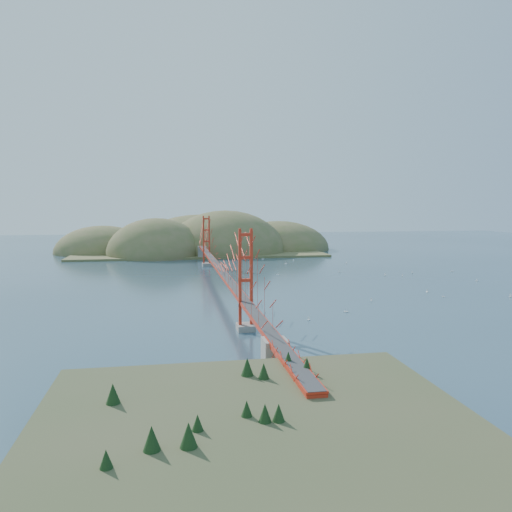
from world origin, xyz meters
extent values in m
plane|color=#2B4456|center=(0.00, 0.00, 0.00)|extent=(320.00, 320.00, 0.00)
cube|color=gray|center=(0.00, -30.00, 0.35)|extent=(2.00, 2.40, 0.70)
cube|color=gray|center=(0.00, 30.00, 0.35)|extent=(2.00, 2.40, 0.70)
cube|color=red|center=(0.00, 0.00, 3.30)|extent=(1.40, 92.00, 0.16)
cube|color=red|center=(0.00, 0.00, 3.10)|extent=(1.33, 92.00, 0.24)
cube|color=#38383A|center=(0.00, 0.00, 3.40)|extent=(1.19, 92.00, 0.03)
cube|color=gray|center=(0.00, -46.00, 1.65)|extent=(2.00, 2.20, 3.30)
cube|color=gray|center=(0.00, 46.00, 1.65)|extent=(2.20, 2.60, 3.30)
cube|color=red|center=(0.00, -52.00, 3.30)|extent=(1.40, 12.00, 0.16)
cube|color=red|center=(0.00, -52.00, 3.05)|extent=(1.33, 12.00, 0.30)
cube|color=gray|center=(0.00, -56.00, 1.47)|extent=(0.50, 0.70, 2.95)
cube|color=gray|center=(0.00, -53.00, 1.47)|extent=(0.50, 0.70, 2.95)
cube|color=gray|center=(0.00, -50.00, 1.47)|extent=(0.50, 0.70, 2.95)
cube|color=gray|center=(0.00, -48.00, 1.47)|extent=(0.50, 0.70, 2.95)
cube|color=#59544C|center=(0.00, -48.50, 0.12)|extent=(9.00, 6.00, 0.24)
cube|color=brown|center=(0.40, -47.80, 0.61)|extent=(3.70, 2.30, 0.75)
cube|color=gray|center=(0.40, -47.80, 1.04)|extent=(3.70, 2.30, 0.10)
cylinder|color=white|center=(0.40, -47.80, 1.49)|extent=(0.03, 0.03, 1.00)
cube|color=#3C4B2A|center=(-4.00, -60.00, 1.50)|extent=(24.00, 20.00, 3.00)
cube|color=#3C4B2A|center=(-4.00, -51.00, 0.90)|extent=(24.00, 3.00, 1.80)
cone|color=black|center=(-8.34, -57.88, 3.44)|extent=(0.62, 0.62, 0.88)
cone|color=black|center=(-4.54, -56.41, 3.43)|extent=(0.60, 0.60, 0.86)
cone|color=black|center=(-5.33, -51.29, 3.47)|extent=(0.65, 0.65, 0.93)
cone|color=black|center=(-7.03, -63.56, 3.42)|extent=(0.59, 0.59, 0.84)
cone|color=black|center=(-3.73, -55.79, 3.50)|extent=(0.69, 0.69, 0.99)
cone|color=black|center=(-12.06, -63.34, 3.63)|extent=(0.88, 0.88, 1.25)
cone|color=black|center=(-12.34, -54.46, 3.32)|extent=(0.45, 0.45, 0.64)
cone|color=black|center=(-9.85, -51.84, 3.38)|extent=(0.53, 0.53, 0.76)
cone|color=black|center=(-7.19, -57.80, 3.49)|extent=(0.68, 0.68, 0.97)
cone|color=black|center=(-3.18, -56.64, 3.61)|extent=(0.86, 0.86, 1.22)
cone|color=black|center=(-1.60, -54.51, 3.58)|extent=(0.82, 0.82, 1.17)
cone|color=black|center=(-2.43, -53.41, 3.34)|extent=(0.48, 0.48, 0.69)
cube|color=olive|center=(0.00, 64.00, 0.25)|extent=(70.00, 40.00, 0.60)
ellipsoid|color=olive|center=(-12.00, 56.00, 0.00)|extent=(28.00, 28.00, 21.00)
ellipsoid|color=olive|center=(8.00, 62.00, 0.00)|extent=(36.00, 36.00, 25.00)
ellipsoid|color=olive|center=(26.00, 70.00, 0.00)|extent=(32.00, 32.00, 18.00)
ellipsoid|color=olive|center=(-28.00, 68.00, 0.00)|extent=(28.00, 28.00, 16.00)
ellipsoid|color=olive|center=(2.00, 78.00, 0.00)|extent=(44.00, 44.00, 22.00)
cube|color=white|center=(15.59, 42.00, 0.07)|extent=(0.65, 0.35, 0.11)
cylinder|color=white|center=(15.59, 42.00, 0.41)|extent=(0.02, 0.02, 0.68)
cube|color=white|center=(37.42, 6.95, 0.05)|extent=(0.36, 0.49, 0.09)
cylinder|color=white|center=(37.42, 6.95, 0.31)|extent=(0.01, 0.01, 0.51)
cube|color=white|center=(13.20, 12.94, 0.06)|extent=(0.54, 0.37, 0.09)
cylinder|color=white|center=(13.20, 12.94, 0.34)|extent=(0.02, 0.02, 0.57)
cube|color=white|center=(48.16, -1.52, 0.05)|extent=(0.52, 0.36, 0.09)
cylinder|color=white|center=(48.16, -1.52, 0.32)|extent=(0.01, 0.01, 0.54)
cube|color=white|center=(34.34, 8.17, 0.06)|extent=(0.56, 0.56, 0.11)
cylinder|color=white|center=(34.34, 8.17, 0.39)|extent=(0.02, 0.02, 0.65)
cube|color=white|center=(19.16, 30.92, 0.05)|extent=(0.51, 0.23, 0.09)
cylinder|color=white|center=(19.16, 30.92, 0.33)|extent=(0.01, 0.01, 0.54)
cube|color=white|center=(22.61, 37.28, 0.05)|extent=(0.20, 0.48, 0.09)
cylinder|color=white|center=(22.61, 37.28, 0.31)|extent=(0.01, 0.01, 0.51)
cube|color=white|center=(43.71, -16.85, 0.06)|extent=(0.57, 0.37, 0.10)
cylinder|color=white|center=(43.71, -16.85, 0.36)|extent=(0.02, 0.02, 0.60)
cube|color=white|center=(41.43, 10.58, 0.05)|extent=(0.50, 0.41, 0.09)
cylinder|color=white|center=(41.43, 10.58, 0.33)|extent=(0.01, 0.01, 0.54)
cube|color=white|center=(33.15, -10.62, 0.06)|extent=(0.27, 0.59, 0.10)
cylinder|color=white|center=(33.15, -10.62, 0.37)|extent=(0.02, 0.02, 0.62)
cube|color=white|center=(33.43, -15.11, 0.05)|extent=(0.49, 0.42, 0.09)
cylinder|color=white|center=(33.43, -15.11, 0.32)|extent=(0.01, 0.01, 0.54)
cube|color=white|center=(26.86, 14.39, 0.06)|extent=(0.47, 0.53, 0.10)
cylinder|color=white|center=(26.86, 14.39, 0.35)|extent=(0.02, 0.02, 0.59)
cube|color=white|center=(14.66, -22.88, 0.06)|extent=(0.57, 0.54, 0.11)
cylinder|color=white|center=(14.66, -22.88, 0.39)|extent=(0.02, 0.02, 0.65)
cube|color=white|center=(33.61, 28.67, 0.05)|extent=(0.51, 0.26, 0.09)
cylinder|color=white|center=(33.61, 28.67, 0.32)|extent=(0.01, 0.01, 0.53)
cube|color=white|center=(21.17, -16.03, 0.05)|extent=(0.33, 0.53, 0.09)
cylinder|color=white|center=(21.17, -16.03, 0.33)|extent=(0.01, 0.01, 0.55)
cube|color=white|center=(50.97, 11.38, 0.06)|extent=(0.59, 0.49, 0.11)
cylinder|color=white|center=(50.97, 11.38, 0.38)|extent=(0.02, 0.02, 0.64)
cube|color=white|center=(8.47, -26.53, 0.05)|extent=(0.49, 0.43, 0.09)
cylinder|color=white|center=(8.47, -26.53, 0.32)|extent=(0.01, 0.01, 0.54)
camera|label=1|loc=(-8.46, -85.36, 14.45)|focal=35.00mm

